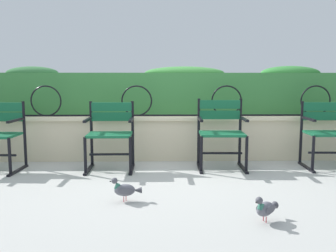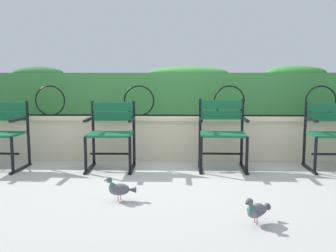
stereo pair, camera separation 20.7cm
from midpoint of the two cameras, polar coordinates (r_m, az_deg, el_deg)
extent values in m
plane|color=#ADADA8|center=(4.43, -1.34, -7.13)|extent=(60.00, 60.00, 0.00)
cube|color=beige|center=(5.11, -1.32, -2.03)|extent=(7.19, 0.35, 0.55)
cube|color=beige|center=(5.07, -1.33, 1.34)|extent=(7.19, 0.41, 0.05)
cylinder|color=black|center=(4.99, -1.34, 1.68)|extent=(6.66, 0.02, 0.02)
torus|color=black|center=(5.24, -19.56, 3.70)|extent=(0.42, 0.02, 0.42)
torus|color=black|center=(4.99, -6.08, 3.92)|extent=(0.42, 0.02, 0.42)
torus|color=black|center=(5.03, 7.95, 3.92)|extent=(0.42, 0.02, 0.42)
torus|color=black|center=(5.37, 20.98, 3.71)|extent=(0.42, 0.02, 0.42)
cube|color=#387A3D|center=(5.45, -1.33, 5.14)|extent=(7.05, 0.46, 0.59)
ellipsoid|color=#336C3A|center=(5.79, -21.38, 7.71)|extent=(0.76, 0.41, 0.19)
ellipsoid|color=#387D37|center=(5.45, 1.51, 8.26)|extent=(1.18, 0.41, 0.19)
ellipsoid|color=#337F36|center=(5.74, 17.55, 7.88)|extent=(0.89, 0.41, 0.21)
cube|color=#145B38|center=(5.00, -25.80, -1.08)|extent=(0.53, 0.15, 0.03)
cube|color=#145B38|center=(5.05, -25.46, 2.70)|extent=(0.53, 0.06, 0.11)
cube|color=#145B38|center=(5.06, -25.38, 1.28)|extent=(0.53, 0.06, 0.11)
cylinder|color=black|center=(4.98, -22.55, -1.22)|extent=(0.04, 0.04, 0.83)
cylinder|color=black|center=(4.63, -24.62, -4.40)|extent=(0.04, 0.04, 0.44)
cube|color=black|center=(4.84, -23.49, -6.38)|extent=(0.07, 0.52, 0.02)
cube|color=black|center=(4.74, -23.86, 0.80)|extent=(0.06, 0.40, 0.03)
cube|color=#145B38|center=(4.35, -10.66, -1.61)|extent=(0.52, 0.13, 0.03)
cube|color=#145B38|center=(4.49, -10.39, -1.34)|extent=(0.52, 0.13, 0.03)
cube|color=#145B38|center=(4.62, -10.13, -1.09)|extent=(0.52, 0.13, 0.03)
cube|color=#145B38|center=(4.69, -10.04, 2.96)|extent=(0.52, 0.03, 0.11)
cube|color=#145B38|center=(4.70, -10.00, 1.45)|extent=(0.52, 0.03, 0.11)
cylinder|color=black|center=(4.69, -6.78, -1.21)|extent=(0.04, 0.04, 0.83)
cylinder|color=black|center=(4.31, -7.25, -4.62)|extent=(0.04, 0.04, 0.44)
cube|color=black|center=(4.54, -6.97, -6.69)|extent=(0.04, 0.52, 0.02)
cube|color=black|center=(4.43, -7.10, 0.96)|extent=(0.04, 0.40, 0.03)
cylinder|color=black|center=(4.77, -13.06, -1.21)|extent=(0.04, 0.04, 0.83)
cylinder|color=black|center=(4.39, -14.09, -4.55)|extent=(0.04, 0.04, 0.44)
cube|color=black|center=(4.62, -13.50, -6.60)|extent=(0.04, 0.52, 0.02)
cube|color=black|center=(4.51, -13.73, 0.92)|extent=(0.04, 0.40, 0.03)
cylinder|color=black|center=(4.53, -10.32, -4.37)|extent=(0.50, 0.03, 0.03)
cube|color=#145B38|center=(4.38, 7.32, -1.48)|extent=(0.54, 0.14, 0.03)
cube|color=#145B38|center=(4.52, 7.11, -1.22)|extent=(0.54, 0.14, 0.03)
cube|color=#145B38|center=(4.65, 6.92, -0.97)|extent=(0.54, 0.14, 0.03)
cube|color=#145B38|center=(4.72, 6.84, 3.36)|extent=(0.54, 0.04, 0.11)
cube|color=#145B38|center=(4.73, 6.81, 1.73)|extent=(0.54, 0.04, 0.11)
cylinder|color=black|center=(4.79, 9.95, -0.90)|extent=(0.04, 0.04, 0.86)
cylinder|color=black|center=(4.41, 10.82, -4.41)|extent=(0.04, 0.04, 0.44)
cube|color=black|center=(4.64, 10.33, -6.45)|extent=(0.05, 0.52, 0.02)
cube|color=black|center=(4.53, 10.51, 1.04)|extent=(0.05, 0.40, 0.03)
cylinder|color=black|center=(4.73, 3.55, -0.91)|extent=(0.04, 0.04, 0.86)
cylinder|color=black|center=(4.35, 3.85, -4.47)|extent=(0.04, 0.04, 0.44)
cube|color=black|center=(4.58, 3.68, -6.53)|extent=(0.05, 0.52, 0.02)
cube|color=black|center=(4.47, 3.74, 1.06)|extent=(0.05, 0.40, 0.03)
cylinder|color=black|center=(4.56, 7.07, -4.23)|extent=(0.51, 0.04, 0.03)
cube|color=#145B38|center=(4.91, 23.14, -1.08)|extent=(0.60, 0.15, 0.03)
cube|color=#145B38|center=(5.03, 22.55, -0.85)|extent=(0.60, 0.15, 0.03)
cube|color=#145B38|center=(5.10, 22.29, 2.82)|extent=(0.60, 0.05, 0.11)
cube|color=#145B38|center=(5.11, 22.23, 1.44)|extent=(0.60, 0.05, 0.11)
cylinder|color=black|center=(5.03, 18.94, -1.02)|extent=(0.04, 0.04, 0.82)
cylinder|color=black|center=(4.66, 20.49, -4.11)|extent=(0.04, 0.04, 0.44)
cube|color=black|center=(4.88, 19.63, -6.07)|extent=(0.06, 0.52, 0.02)
cube|color=black|center=(4.78, 19.94, 1.04)|extent=(0.05, 0.40, 0.03)
cylinder|color=black|center=(4.95, 23.00, -3.85)|extent=(0.57, 0.05, 0.03)
ellipsoid|color=#5B5B66|center=(2.98, 12.93, -12.50)|extent=(0.21, 0.20, 0.11)
cylinder|color=#2D6B56|center=(2.91, 12.23, -12.19)|extent=(0.07, 0.07, 0.06)
sphere|color=#494951|center=(2.88, 11.99, -11.30)|extent=(0.06, 0.06, 0.06)
cone|color=black|center=(2.85, 11.63, -11.55)|extent=(0.03, 0.03, 0.01)
cone|color=#404047|center=(3.07, 14.11, -12.01)|extent=(0.10, 0.10, 0.06)
ellipsoid|color=#4E4E56|center=(2.96, 13.75, -12.53)|extent=(0.12, 0.11, 0.07)
ellipsoid|color=#4E4E56|center=(3.00, 12.34, -12.20)|extent=(0.12, 0.11, 0.07)
cylinder|color=#C6515B|center=(2.99, 13.08, -14.07)|extent=(0.01, 0.01, 0.05)
cylinder|color=#C6515B|center=(3.02, 12.70, -13.81)|extent=(0.01, 0.01, 0.05)
ellipsoid|color=#5B5B66|center=(3.40, -8.51, -9.85)|extent=(0.20, 0.11, 0.11)
cylinder|color=#2D6B56|center=(3.40, -9.66, -9.28)|extent=(0.06, 0.05, 0.06)
sphere|color=#494951|center=(3.39, -10.08, -8.40)|extent=(0.06, 0.06, 0.06)
cone|color=black|center=(3.39, -10.63, -8.48)|extent=(0.02, 0.02, 0.01)
cone|color=#404047|center=(3.40, -6.55, -9.92)|extent=(0.08, 0.07, 0.06)
ellipsoid|color=#4E4E56|center=(3.36, -8.38, -9.99)|extent=(0.14, 0.03, 0.07)
ellipsoid|color=#4E4E56|center=(3.44, -8.31, -9.57)|extent=(0.14, 0.03, 0.07)
cylinder|color=#C6515B|center=(3.41, -8.67, -11.23)|extent=(0.01, 0.01, 0.05)
cylinder|color=#C6515B|center=(3.45, -8.30, -11.04)|extent=(0.01, 0.01, 0.05)
camera|label=1|loc=(0.10, -91.36, -0.17)|focal=39.13mm
camera|label=2|loc=(0.10, 88.64, 0.17)|focal=39.13mm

